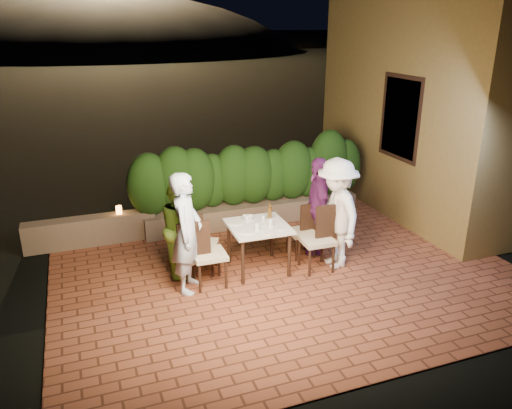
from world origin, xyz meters
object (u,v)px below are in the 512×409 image
dining_table (258,247)px  parapet_lamp (119,210)px  beer_bottle (270,213)px  bowl (248,218)px  diner_blue (187,233)px  chair_left_front (209,253)px  diner_white (336,214)px  chair_left_back (202,243)px  diner_green (181,228)px  chair_right_front (317,238)px  chair_right_back (301,231)px  diner_purple (318,206)px

dining_table → parapet_lamp: size_ratio=6.36×
beer_bottle → bowl: size_ratio=1.64×
beer_bottle → diner_blue: (-1.37, -0.29, -0.02)m
dining_table → chair_left_front: (-0.84, -0.20, 0.14)m
bowl → chair_left_front: chair_left_front is taller
dining_table → diner_white: bearing=-13.5°
chair_left_back → diner_green: diner_green is taller
chair_left_back → chair_right_front: 1.76m
chair_right_front → diner_green: 2.09m
chair_left_back → chair_right_front: bearing=7.2°
chair_right_back → diner_green: bearing=-5.7°
dining_table → beer_bottle: bearing=18.4°
diner_green → beer_bottle: bearing=-94.0°
bowl → diner_green: size_ratio=0.12×
diner_green → diner_purple: bearing=-84.5°
beer_bottle → dining_table: bearing=-161.6°
chair_left_front → diner_green: bearing=120.2°
diner_blue → diner_purple: diner_blue is taller
dining_table → parapet_lamp: dining_table is taller
diner_blue → parapet_lamp: (-0.75, 2.11, -0.31)m
dining_table → diner_green: diner_green is taller
diner_green → parapet_lamp: size_ratio=10.64×
beer_bottle → diner_white: 1.03m
chair_right_front → bowl: bearing=-31.5°
chair_right_front → diner_green: (-1.98, 0.63, 0.22)m
diner_purple → chair_right_front: bearing=-9.8°
bowl → diner_purple: (1.21, -0.02, 0.05)m
chair_right_front → parapet_lamp: 3.52m
dining_table → diner_white: size_ratio=0.51×
dining_table → chair_right_front: bearing=-19.5°
bowl → parapet_lamp: bowl is taller
chair_right_back → diner_blue: (-1.98, -0.44, 0.44)m
diner_green → diner_purple: diner_purple is taller
beer_bottle → diner_purple: 0.95m
beer_bottle → chair_right_front: 0.83m
chair_right_back → parapet_lamp: chair_right_back is taller
chair_left_back → diner_purple: size_ratio=0.58×
chair_right_front → diner_green: size_ratio=0.70×
beer_bottle → chair_left_back: size_ratio=0.32×
chair_left_front → parapet_lamp: size_ratio=7.29×
chair_left_back → diner_white: bearing=10.4°
diner_white → diner_purple: size_ratio=1.07×
chair_right_front → diner_green: diner_green is taller
diner_purple → parapet_lamp: (-3.04, 1.61, -0.25)m
beer_bottle → chair_right_front: (0.64, -0.37, -0.38)m
chair_left_back → parapet_lamp: (-1.07, 1.65, 0.10)m
diner_purple → parapet_lamp: 3.45m
diner_purple → beer_bottle: bearing=-60.4°
chair_right_front → parapet_lamp: (-2.75, 2.19, 0.05)m
chair_left_front → diner_white: (2.01, -0.08, 0.37)m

